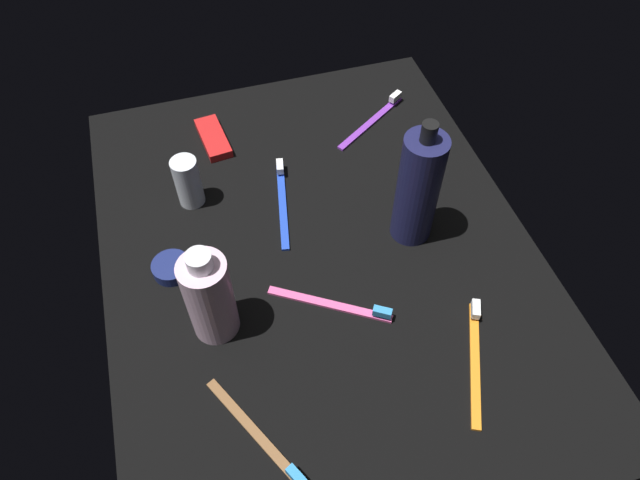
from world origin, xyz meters
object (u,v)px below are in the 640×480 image
toothbrush_orange (475,354)px  toothbrush_brown (261,438)px  lotion_bottle (419,190)px  deodorant_stick (188,182)px  bodywash_bottle (209,297)px  toothbrush_pink (337,305)px  toothbrush_purple (375,118)px  snack_bar_red (213,138)px  cream_tin_left (172,268)px  toothbrush_blue (282,198)px

toothbrush_orange → toothbrush_brown: 29.79cm
lotion_bottle → deodorant_stick: 35.69cm
bodywash_bottle → deodorant_stick: bearing=179.2°
toothbrush_pink → toothbrush_purple: bearing=152.6°
snack_bar_red → cream_tin_left: cream_tin_left is taller
deodorant_stick → cream_tin_left: bearing=-21.0°
lotion_bottle → toothbrush_brown: 39.51cm
lotion_bottle → toothbrush_pink: (9.61, -15.00, -8.97)cm
toothbrush_pink → snack_bar_red: bearing=-164.6°
toothbrush_purple → snack_bar_red: toothbrush_purple is taller
toothbrush_pink → toothbrush_brown: bearing=-43.7°
deodorant_stick → toothbrush_blue: (4.27, 13.91, -3.76)cm
toothbrush_pink → toothbrush_orange: bearing=50.8°
toothbrush_pink → toothbrush_orange: (12.40, 15.21, 0.00)cm
toothbrush_brown → toothbrush_blue: same height
bodywash_bottle → deodorant_stick: size_ratio=1.86×
bodywash_bottle → toothbrush_blue: bearing=143.9°
toothbrush_orange → cream_tin_left: (-25.15, -36.59, 0.31)cm
toothbrush_brown → cream_tin_left: size_ratio=2.95×
bodywash_bottle → toothbrush_brown: 18.54cm
toothbrush_brown → toothbrush_blue: size_ratio=0.93×
bodywash_bottle → cream_tin_left: bearing=-156.5°
toothbrush_blue → snack_bar_red: bearing=-154.6°
toothbrush_purple → snack_bar_red: 29.31cm
toothbrush_blue → snack_bar_red: 18.98cm
toothbrush_purple → toothbrush_orange: same height
toothbrush_purple → toothbrush_orange: 48.31cm
toothbrush_pink → toothbrush_brown: same height
lotion_bottle → toothbrush_brown: (24.76, -29.46, -8.97)cm
toothbrush_purple → toothbrush_blue: (14.27, -21.03, 0.00)cm
toothbrush_pink → cream_tin_left: 24.90cm
bodywash_bottle → toothbrush_blue: bodywash_bottle is taller
toothbrush_pink → cream_tin_left: size_ratio=2.83×
lotion_bottle → cream_tin_left: (-3.14, -36.39, -8.65)cm
bodywash_bottle → snack_bar_red: bearing=170.6°
toothbrush_orange → toothbrush_brown: same height
bodywash_bottle → toothbrush_orange: bodywash_bottle is taller
toothbrush_brown → snack_bar_red: bearing=175.9°
toothbrush_orange → lotion_bottle: bearing=-179.5°
deodorant_stick → toothbrush_pink: size_ratio=0.55×
deodorant_stick → snack_bar_red: bearing=155.9°
lotion_bottle → cream_tin_left: size_ratio=3.83×
snack_bar_red → lotion_bottle: bearing=35.1°
deodorant_stick → lotion_bottle: bearing=62.7°
toothbrush_purple → lotion_bottle: bearing=-7.7°
deodorant_stick → toothbrush_blue: bearing=72.9°
lotion_bottle → toothbrush_orange: (22.01, 0.21, -8.97)cm
deodorant_stick → snack_bar_red: deodorant_stick is taller
toothbrush_orange → toothbrush_blue: (-33.93, -17.68, 0.00)cm
bodywash_bottle → deodorant_stick: (-23.81, 0.32, -2.97)cm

